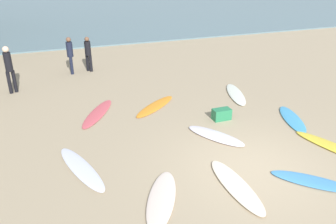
# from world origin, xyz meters

# --- Properties ---
(ground_plane) EXTENTS (120.00, 120.00, 0.00)m
(ground_plane) POSITION_xyz_m (0.00, 0.00, 0.00)
(ground_plane) COLOR tan
(ocean_water) EXTENTS (120.00, 40.00, 0.08)m
(ocean_water) POSITION_xyz_m (0.00, 34.35, 0.04)
(ocean_water) COLOR slate
(ocean_water) RESTS_ON ground_plane
(surfboard_0) EXTENTS (1.74, 1.71, 0.07)m
(surfboard_0) POSITION_xyz_m (1.00, -0.99, 0.03)
(surfboard_0) COLOR #448FD4
(surfboard_0) RESTS_ON ground_plane
(surfboard_1) EXTENTS (1.47, 1.97, 0.09)m
(surfboard_1) POSITION_xyz_m (-0.11, 1.83, 0.04)
(surfboard_1) COLOR white
(surfboard_1) RESTS_ON ground_plane
(surfboard_3) EXTENTS (1.66, 2.33, 0.06)m
(surfboard_3) POSITION_xyz_m (-3.14, 4.70, 0.03)
(surfboard_3) COLOR #DC5560
(surfboard_3) RESTS_ON ground_plane
(surfboard_4) EXTENTS (1.24, 2.38, 0.08)m
(surfboard_4) POSITION_xyz_m (2.22, 4.60, 0.04)
(surfboard_4) COLOR white
(surfboard_4) RESTS_ON ground_plane
(surfboard_5) EXTENTS (1.47, 2.12, 0.08)m
(surfboard_5) POSITION_xyz_m (-2.59, -0.35, 0.04)
(surfboard_5) COLOR silver
(surfboard_5) RESTS_ON ground_plane
(surfboard_6) EXTENTS (2.07, 1.84, 0.07)m
(surfboard_6) POSITION_xyz_m (-1.10, 4.59, 0.03)
(surfboard_6) COLOR orange
(surfboard_6) RESTS_ON ground_plane
(surfboard_7) EXTENTS (0.58, 2.26, 0.08)m
(surfboard_7) POSITION_xyz_m (-0.80, -0.51, 0.04)
(surfboard_7) COLOR #F4E1C7
(surfboard_7) RESTS_ON ground_plane
(surfboard_8) EXTENTS (1.23, 2.13, 0.07)m
(surfboard_8) POSITION_xyz_m (2.82, 2.00, 0.04)
(surfboard_8) COLOR #42A2DE
(surfboard_8) RESTS_ON ground_plane
(surfboard_9) EXTENTS (1.16, 2.47, 0.08)m
(surfboard_9) POSITION_xyz_m (-4.10, 1.47, 0.04)
(surfboard_9) COLOR white
(surfboard_9) RESTS_ON ground_plane
(beachgoer_near) EXTENTS (0.39, 0.39, 1.62)m
(beachgoer_near) POSITION_xyz_m (-2.66, 9.73, 0.90)
(beachgoer_near) COLOR black
(beachgoer_near) RESTS_ON ground_plane
(beachgoer_mid) EXTENTS (0.37, 0.37, 1.87)m
(beachgoer_mid) POSITION_xyz_m (-5.93, 7.92, 1.06)
(beachgoer_mid) COLOR black
(beachgoer_mid) RESTS_ON ground_plane
(beachgoer_far) EXTENTS (0.30, 0.34, 1.68)m
(beachgoer_far) POSITION_xyz_m (-3.48, 9.63, 0.94)
(beachgoer_far) COLOR #191E33
(beachgoer_far) RESTS_ON ground_plane
(beach_cooler) EXTENTS (0.60, 0.33, 0.37)m
(beach_cooler) POSITION_xyz_m (0.64, 2.85, 0.19)
(beach_cooler) COLOR #287F51
(beach_cooler) RESTS_ON ground_plane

